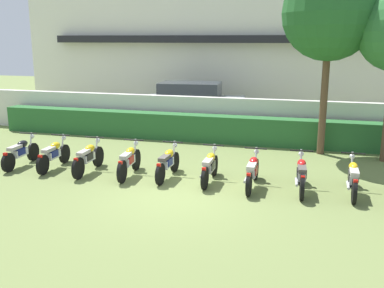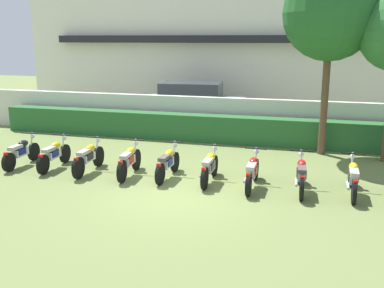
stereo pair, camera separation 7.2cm
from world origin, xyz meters
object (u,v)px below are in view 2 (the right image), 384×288
object	(u,v)px
motorcycle_in_row_4	(168,163)
motorcycle_in_row_7	(301,174)
motorcycle_in_row_1	(54,154)
motorcycle_in_row_3	(129,161)
motorcycle_in_row_6	(252,171)
motorcycle_in_row_5	(210,167)
motorcycle_in_row_2	(88,157)
motorcycle_in_row_8	(353,178)
tree_near_inspector	(331,14)
parked_car	(194,104)
motorcycle_in_row_0	(21,152)

from	to	relation	value
motorcycle_in_row_4	motorcycle_in_row_7	bearing A→B (deg)	-91.86
motorcycle_in_row_1	motorcycle_in_row_3	xyz separation A→B (m)	(2.48, -0.08, 0.01)
motorcycle_in_row_6	motorcycle_in_row_5	bearing A→B (deg)	84.13
motorcycle_in_row_7	motorcycle_in_row_2	bearing A→B (deg)	85.69
motorcycle_in_row_3	motorcycle_in_row_4	distance (m)	1.12
motorcycle_in_row_3	motorcycle_in_row_6	bearing A→B (deg)	-95.40
motorcycle_in_row_7	motorcycle_in_row_8	distance (m)	1.26
motorcycle_in_row_5	motorcycle_in_row_8	xyz separation A→B (m)	(3.67, 0.03, 0.00)
motorcycle_in_row_1	motorcycle_in_row_3	world-z (taller)	motorcycle_in_row_3
motorcycle_in_row_1	tree_near_inspector	bearing A→B (deg)	-65.98
motorcycle_in_row_3	motorcycle_in_row_8	distance (m)	6.00
parked_car	motorcycle_in_row_1	world-z (taller)	parked_car
tree_near_inspector	motorcycle_in_row_2	bearing A→B (deg)	-147.95
motorcycle_in_row_3	motorcycle_in_row_4	xyz separation A→B (m)	(1.11, 0.13, -0.01)
motorcycle_in_row_3	motorcycle_in_row_8	xyz separation A→B (m)	(6.00, 0.10, -0.01)
motorcycle_in_row_7	motorcycle_in_row_5	bearing A→B (deg)	83.64
motorcycle_in_row_7	motorcycle_in_row_8	size ratio (longest dim) A/B	0.98
tree_near_inspector	motorcycle_in_row_2	xyz separation A→B (m)	(-6.54, -4.09, -4.13)
tree_near_inspector	motorcycle_in_row_7	distance (m)	5.85
tree_near_inspector	motorcycle_in_row_4	bearing A→B (deg)	-136.31
motorcycle_in_row_0	motorcycle_in_row_5	xyz separation A→B (m)	(5.94, 0.03, 0.01)
motorcycle_in_row_4	motorcycle_in_row_8	distance (m)	4.89
motorcycle_in_row_0	motorcycle_in_row_4	distance (m)	4.72
motorcycle_in_row_8	motorcycle_in_row_1	bearing A→B (deg)	90.40
tree_near_inspector	motorcycle_in_row_8	bearing A→B (deg)	-79.41
tree_near_inspector	motorcycle_in_row_3	xyz separation A→B (m)	(-5.26, -4.09, -4.13)
parked_car	motorcycle_in_row_0	size ratio (longest dim) A/B	2.50
parked_car	motorcycle_in_row_3	bearing A→B (deg)	-92.50
motorcycle_in_row_5	parked_car	bearing A→B (deg)	17.42
motorcycle_in_row_3	parked_car	bearing A→B (deg)	-2.21
motorcycle_in_row_3	motorcycle_in_row_6	xyz separation A→B (m)	(3.51, -0.04, -0.01)
parked_car	motorcycle_in_row_4	bearing A→B (deg)	-84.61
motorcycle_in_row_1	motorcycle_in_row_5	size ratio (longest dim) A/B	1.03
motorcycle_in_row_4	motorcycle_in_row_6	world-z (taller)	motorcycle_in_row_6
motorcycle_in_row_1	motorcycle_in_row_3	size ratio (longest dim) A/B	1.01
parked_car	motorcycle_in_row_2	size ratio (longest dim) A/B	2.43
parked_car	motorcycle_in_row_6	distance (m)	9.04
motorcycle_in_row_7	motorcycle_in_row_3	bearing A→B (deg)	85.58
motorcycle_in_row_0	motorcycle_in_row_2	distance (m)	2.32
tree_near_inspector	motorcycle_in_row_3	world-z (taller)	tree_near_inspector
parked_car	tree_near_inspector	size ratio (longest dim) A/B	0.76
motorcycle_in_row_1	motorcycle_in_row_4	world-z (taller)	same
tree_near_inspector	motorcycle_in_row_5	world-z (taller)	tree_near_inspector
motorcycle_in_row_0	motorcycle_in_row_8	xyz separation A→B (m)	(9.61, 0.07, 0.01)
tree_near_inspector	motorcycle_in_row_4	distance (m)	7.08
motorcycle_in_row_3	motorcycle_in_row_1	bearing A→B (deg)	83.49
motorcycle_in_row_1	motorcycle_in_row_6	xyz separation A→B (m)	(6.00, -0.12, 0.00)
parked_car	motorcycle_in_row_6	bearing A→B (deg)	-69.64
motorcycle_in_row_0	motorcycle_in_row_7	size ratio (longest dim) A/B	0.97
motorcycle_in_row_6	motorcycle_in_row_8	xyz separation A→B (m)	(2.49, 0.15, 0.00)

